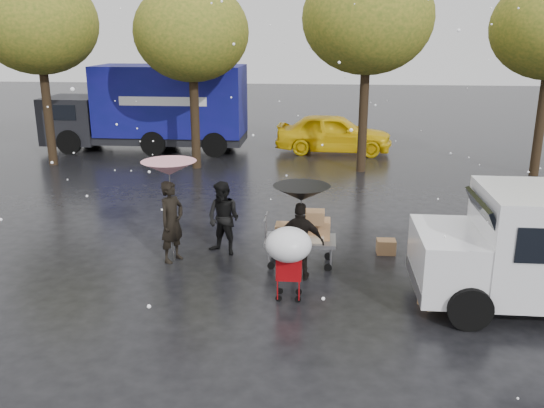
# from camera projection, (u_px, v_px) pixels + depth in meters

# --- Properties ---
(ground) EXTENTS (90.00, 90.00, 0.00)m
(ground) POSITION_uv_depth(u_px,v_px,m) (260.00, 286.00, 11.38)
(ground) COLOR black
(ground) RESTS_ON ground
(person_pink) EXTENTS (0.68, 0.78, 1.80)m
(person_pink) POSITION_uv_depth(u_px,v_px,m) (172.00, 222.00, 12.40)
(person_pink) COLOR black
(person_pink) RESTS_ON ground
(person_middle) EXTENTS (1.00, 0.91, 1.66)m
(person_middle) POSITION_uv_depth(u_px,v_px,m) (224.00, 218.00, 12.83)
(person_middle) COLOR black
(person_middle) RESTS_ON ground
(person_black) EXTENTS (0.99, 0.51, 1.61)m
(person_black) POSITION_uv_depth(u_px,v_px,m) (301.00, 242.00, 11.49)
(person_black) COLOR black
(person_black) RESTS_ON ground
(umbrella_pink) EXTENTS (1.17, 1.17, 2.23)m
(umbrella_pink) POSITION_uv_depth(u_px,v_px,m) (169.00, 168.00, 12.06)
(umbrella_pink) COLOR #4C4C4C
(umbrella_pink) RESTS_ON ground
(umbrella_black) EXTENTS (1.12, 1.12, 1.96)m
(umbrella_black) POSITION_uv_depth(u_px,v_px,m) (301.00, 193.00, 11.20)
(umbrella_black) COLOR #4C4C4C
(umbrella_black) RESTS_ON ground
(vendor_cart) EXTENTS (1.52, 0.80, 1.27)m
(vendor_cart) POSITION_uv_depth(u_px,v_px,m) (304.00, 233.00, 12.23)
(vendor_cart) COLOR slate
(vendor_cart) RESTS_ON ground
(shopping_cart) EXTENTS (0.84, 0.84, 1.46)m
(shopping_cart) POSITION_uv_depth(u_px,v_px,m) (289.00, 248.00, 10.43)
(shopping_cart) COLOR #A6090E
(shopping_cart) RESTS_ON ground
(blue_truck) EXTENTS (8.30, 2.60, 3.50)m
(blue_truck) POSITION_uv_depth(u_px,v_px,m) (152.00, 108.00, 23.85)
(blue_truck) COLOR #0B115B
(blue_truck) RESTS_ON ground
(box_ground_near) EXTENTS (0.56, 0.51, 0.41)m
(box_ground_near) POSITION_uv_depth(u_px,v_px,m) (434.00, 296.00, 10.51)
(box_ground_near) COLOR olive
(box_ground_near) RESTS_ON ground
(box_ground_far) EXTENTS (0.43, 0.34, 0.32)m
(box_ground_far) POSITION_uv_depth(u_px,v_px,m) (386.00, 247.00, 13.01)
(box_ground_far) COLOR olive
(box_ground_far) RESTS_ON ground
(yellow_taxi) EXTENTS (4.80, 2.11, 1.61)m
(yellow_taxi) POSITION_uv_depth(u_px,v_px,m) (334.00, 133.00, 23.64)
(yellow_taxi) COLOR yellow
(yellow_taxi) RESTS_ON ground
(tree_row) EXTENTS (21.60, 4.40, 7.12)m
(tree_row) POSITION_uv_depth(u_px,v_px,m) (279.00, 25.00, 19.50)
(tree_row) COLOR black
(tree_row) RESTS_ON ground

